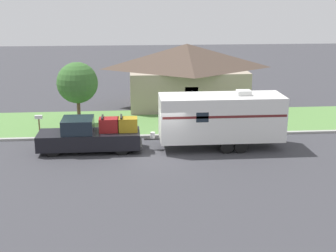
{
  "coord_description": "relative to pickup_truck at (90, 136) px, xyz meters",
  "views": [
    {
      "loc": [
        -1.81,
        -24.89,
        8.82
      ],
      "look_at": [
        0.39,
        1.29,
        1.4
      ],
      "focal_mm": 50.0,
      "sensor_mm": 36.0,
      "label": 1
    }
  ],
  "objects": [
    {
      "name": "pickup_truck",
      "position": [
        0.0,
        0.0,
        0.0
      ],
      "size": [
        5.97,
        2.01,
        2.07
      ],
      "color": "black",
      "rests_on": "ground_plane"
    },
    {
      "name": "travel_trailer",
      "position": [
        7.65,
        -0.0,
        0.95
      ],
      "size": [
        8.15,
        2.49,
        3.45
      ],
      "color": "black",
      "rests_on": "ground_plane"
    },
    {
      "name": "mailbox",
      "position": [
        -3.51,
        3.29,
        0.14
      ],
      "size": [
        0.48,
        0.2,
        1.37
      ],
      "color": "brown",
      "rests_on": "ground_plane"
    },
    {
      "name": "ground_plane",
      "position": [
        4.13,
        -1.29,
        -0.91
      ],
      "size": [
        120.0,
        120.0,
        0.0
      ],
      "primitive_type": "plane",
      "color": "#38383D"
    },
    {
      "name": "curb_strip",
      "position": [
        4.13,
        2.46,
        -0.84
      ],
      "size": [
        80.0,
        0.3,
        0.14
      ],
      "color": "#999993",
      "rests_on": "ground_plane"
    },
    {
      "name": "tree_in_yard",
      "position": [
        -1.19,
        5.54,
        2.11
      ],
      "size": [
        2.8,
        2.8,
        4.43
      ],
      "color": "brown",
      "rests_on": "ground_plane"
    },
    {
      "name": "lawn_strip",
      "position": [
        4.13,
        6.11,
        -0.9
      ],
      "size": [
        80.0,
        7.0,
        0.03
      ],
      "color": "#568442",
      "rests_on": "ground_plane"
    },
    {
      "name": "house_across_street",
      "position": [
        7.0,
        11.33,
        1.68
      ],
      "size": [
        9.95,
        6.93,
        5.01
      ],
      "color": "gray",
      "rests_on": "ground_plane"
    }
  ]
}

